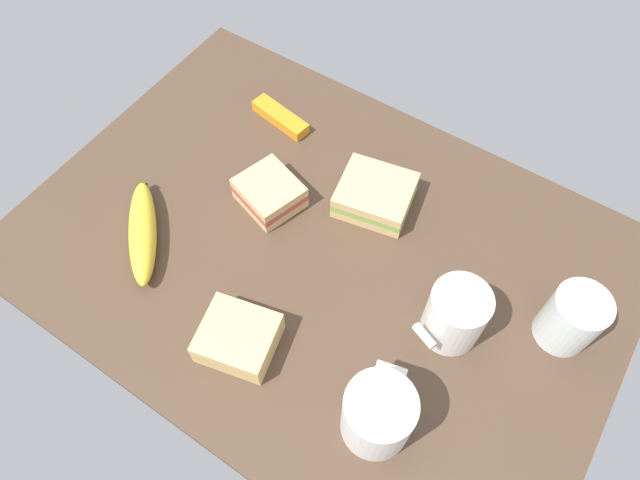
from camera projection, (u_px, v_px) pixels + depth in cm
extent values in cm
cube|color=#4C3828|center=(320.00, 254.00, 87.95)|extent=(90.00, 64.00, 2.00)
cylinder|color=white|center=(378.00, 415.00, 69.16)|extent=(8.80, 8.80, 10.15)
cylinder|color=black|center=(381.00, 405.00, 65.25)|extent=(7.75, 7.75, 0.40)
cylinder|color=white|center=(392.00, 369.00, 71.67)|extent=(4.13, 2.13, 1.20)
cylinder|color=white|center=(455.00, 315.00, 76.21)|extent=(8.08, 8.08, 9.82)
cylinder|color=brown|center=(462.00, 301.00, 72.44)|extent=(7.11, 7.11, 0.40)
cylinder|color=white|center=(424.00, 336.00, 74.15)|extent=(3.82, 2.45, 1.20)
cube|color=#DBB77A|center=(239.00, 342.00, 78.58)|extent=(11.79, 11.06, 1.60)
cube|color=#D8B259|center=(238.00, 338.00, 77.39)|extent=(11.79, 11.06, 1.20)
cube|color=#DBB77A|center=(237.00, 334.00, 76.19)|extent=(11.79, 11.06, 1.60)
cube|color=#DBB77A|center=(374.00, 200.00, 90.99)|extent=(13.06, 12.19, 1.60)
cube|color=#8CB24C|center=(375.00, 195.00, 89.79)|extent=(13.06, 12.19, 1.20)
cube|color=#DBB77A|center=(376.00, 190.00, 88.60)|extent=(13.06, 12.19, 1.60)
cube|color=#DBB77A|center=(270.00, 198.00, 91.20)|extent=(11.30, 10.69, 1.60)
cube|color=#C14C4C|center=(270.00, 193.00, 90.00)|extent=(11.30, 10.69, 1.20)
cube|color=#DBB77A|center=(269.00, 188.00, 88.81)|extent=(11.30, 10.69, 1.60)
cylinder|color=silver|center=(572.00, 318.00, 76.12)|extent=(7.54, 7.54, 9.49)
cylinder|color=white|center=(567.00, 323.00, 77.47)|extent=(6.78, 6.78, 6.34)
ellipsoid|color=yellow|center=(143.00, 232.00, 86.41)|extent=(15.67, 16.42, 4.09)
cube|color=#4C3819|center=(142.00, 185.00, 90.96)|extent=(1.20, 1.20, 1.20)
cube|color=orange|center=(280.00, 117.00, 99.99)|extent=(11.58, 4.86, 2.00)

